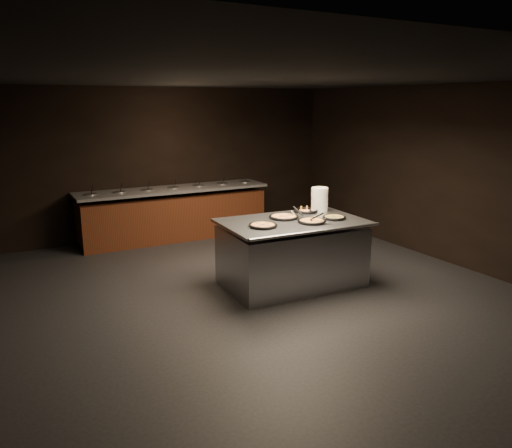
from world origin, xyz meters
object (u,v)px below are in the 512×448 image
object	(u,v)px
serving_counter	(292,254)
pan_cheese_whole	(284,217)
plate_stack	(320,199)
pan_veggie_whole	(263,225)

from	to	relation	value
serving_counter	pan_cheese_whole	world-z (taller)	pan_cheese_whole
serving_counter	plate_stack	xyz separation A→B (m)	(0.72, 0.36, 0.68)
serving_counter	plate_stack	size ratio (longest dim) A/B	5.72
pan_veggie_whole	pan_cheese_whole	xyz separation A→B (m)	(0.52, 0.31, 0.00)
pan_veggie_whole	pan_cheese_whole	size ratio (longest dim) A/B	0.91
plate_stack	pan_cheese_whole	bearing A→B (deg)	-167.00
plate_stack	pan_veggie_whole	distance (m)	1.38
serving_counter	pan_veggie_whole	distance (m)	0.77
pan_veggie_whole	pan_cheese_whole	bearing A→B (deg)	30.94
serving_counter	plate_stack	distance (m)	1.06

